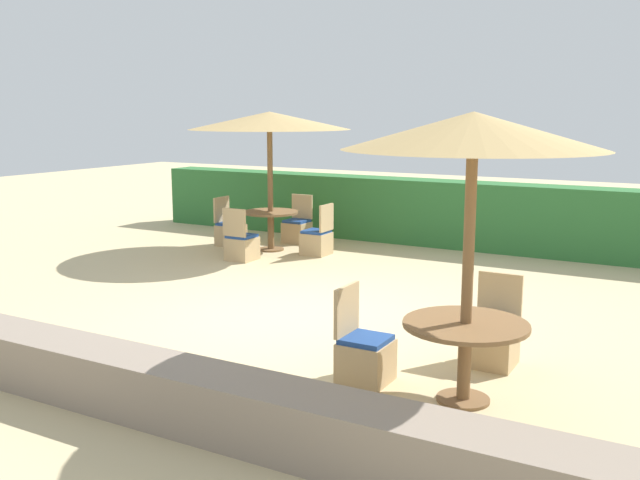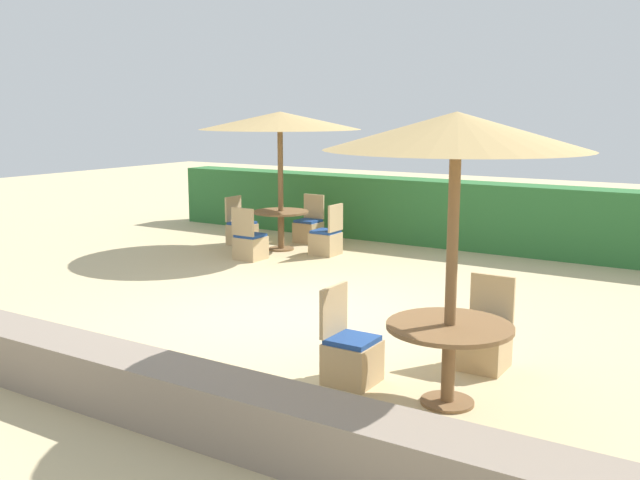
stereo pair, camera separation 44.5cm
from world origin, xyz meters
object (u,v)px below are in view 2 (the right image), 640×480
Objects in this scene: patio_chair_back_left_east at (326,240)px; parasol_front_right at (456,133)px; parasol_back_left at (280,121)px; round_table_back_left at (281,220)px; patio_chair_back_left_north at (309,229)px; patio_chair_back_left_west at (241,231)px; patio_chair_front_right_north at (484,343)px; round_table_front_right at (449,340)px; patio_chair_back_left_south at (250,245)px; patio_chair_front_right_west at (351,356)px.

parasol_front_right is (4.39, -5.08, 2.13)m from patio_chair_back_left_east.
round_table_back_left is (0.00, -0.00, -1.82)m from parasol_back_left.
parasol_front_right is at bearing 131.84° from patio_chair_back_left_north.
parasol_front_right reaches higher than patio_chair_back_left_west.
parasol_front_right is 2.77× the size of patio_chair_front_right_north.
parasol_front_right is (5.36, -5.04, 1.83)m from round_table_back_left.
patio_chair_back_left_east reaches higher than round_table_front_right.
parasol_back_left is at bearing 136.76° from round_table_front_right.
parasol_back_left reaches higher than patio_chair_back_left_south.
round_table_back_left is 0.98m from patio_chair_back_left_north.
round_table_front_right is 1.20× the size of patio_chair_front_right_north.
parasol_back_left reaches higher than round_table_back_left.
patio_chair_back_left_east is at bearing 137.03° from patio_chair_back_left_north.
round_table_front_right is 1.04m from patio_chair_front_right_west.
patio_chair_front_right_west is at bearing -43.03° from patio_chair_back_left_south.
parasol_front_right is 2.77× the size of patio_chair_front_right_west.
parasol_back_left is at bearing 136.76° from parasol_front_right.
parasol_front_right reaches higher than patio_chair_back_left_east.
patio_chair_back_left_south and patio_chair_front_right_west have the same top height.
patio_chair_back_left_south is at bearing -87.22° from round_table_back_left.
patio_chair_back_left_south is 0.83× the size of round_table_front_right.
parasol_front_right is at bearing -43.24° from round_table_back_left.
patio_chair_back_left_north and patio_chair_back_left_south have the same top height.
patio_chair_back_left_north is 1.00× the size of patio_chair_front_right_west.
patio_chair_back_left_north is 7.40m from patio_chair_front_right_west.
patio_chair_back_left_north and patio_chair_back_left_east have the same top height.
parasol_front_right is 2.30× the size of round_table_front_right.
patio_chair_front_right_north is at bearing -36.85° from round_table_back_left.
patio_chair_back_left_south is at bearing 44.13° from patio_chair_back_left_west.
patio_chair_front_right_north is at bearing 91.84° from round_table_front_right.
patio_chair_back_left_east reaches higher than round_table_back_left.
parasol_back_left is 3.18× the size of patio_chair_back_left_north.
patio_chair_back_left_south is at bearing 142.86° from round_table_front_right.
patio_chair_front_right_north is (0.95, 1.06, 0.00)m from patio_chair_front_right_west.
patio_chair_back_left_east is at bearing 49.12° from patio_chair_back_left_south.
round_table_front_right is 1.20× the size of patio_chair_front_right_west.
parasol_front_right is (5.35, -5.97, 2.13)m from patio_chair_back_left_north.
parasol_back_left is at bearing 88.91° from patio_chair_back_left_west.
patio_chair_back_left_north is (0.01, 0.93, -2.12)m from parasol_back_left.
patio_chair_back_left_south is at bearing -133.03° from patio_chair_front_right_west.
round_table_back_left is 1.10× the size of patio_chair_back_left_east.
parasol_back_left is 7.57m from round_table_front_right.
patio_chair_back_left_west reaches higher than round_table_front_right.
patio_chair_front_right_west is (3.40, -5.09, 0.00)m from patio_chair_back_left_east.
patio_chair_back_left_west is 8.09m from round_table_front_right.
round_table_front_right is at bearing 51.31° from patio_chair_back_left_west.
patio_chair_back_left_south is at bearing -87.22° from parasol_back_left.
patio_chair_back_left_east is 1.40m from patio_chair_back_left_south.
parasol_front_right is 1.81m from round_table_front_right.
round_table_back_left is at bearing 136.76° from round_table_front_right.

